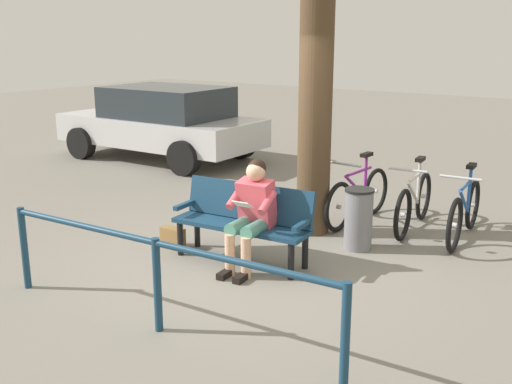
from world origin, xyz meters
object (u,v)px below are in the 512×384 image
handbag (173,237)px  litter_bin (358,219)px  bench (244,217)px  bicycle_green (358,197)px  bicycle_silver (464,212)px  parked_car (163,121)px  tree_trunk (316,89)px  person_reading (252,209)px  bicycle_blue (414,203)px

handbag → litter_bin: size_ratio=0.40×
bench → bicycle_green: 2.08m
litter_bin → bench: bearing=49.4°
bicycle_silver → bicycle_green: 1.40m
handbag → bicycle_green: bicycle_green is taller
bench → bicycle_silver: (-1.84, -2.11, -0.15)m
handbag → parked_car: bearing=-45.6°
tree_trunk → parked_car: tree_trunk is taller
bench → tree_trunk: (-0.14, -1.31, 1.34)m
bench → bicycle_green: (-0.44, -2.03, -0.15)m
person_reading → bicycle_green: 2.21m
bicycle_green → bicycle_blue: bearing=103.4°
bicycle_silver → parked_car: 6.72m
person_reading → bench: bearing=-40.4°
bicycle_silver → bicycle_green: size_ratio=1.00×
bench → bicycle_silver: bicycle_silver is taller
handbag → bicycle_green: bearing=-122.4°
bicycle_silver → bench: bearing=-45.5°
tree_trunk → bicycle_green: size_ratio=2.19×
parked_car → handbag: bearing=133.1°
handbag → bicycle_blue: (-2.13, -2.32, 0.24)m
handbag → tree_trunk: size_ratio=0.08×
tree_trunk → bicycle_green: (-0.30, -0.72, -1.48)m
bicycle_blue → person_reading: bearing=-28.7°
person_reading → handbag: size_ratio=4.00×
bench → person_reading: size_ratio=1.36×
bicycle_blue → parked_car: size_ratio=0.40×
tree_trunk → bicycle_blue: (-1.04, -0.84, -1.48)m
litter_bin → bicycle_silver: (-0.94, -1.06, -0.01)m
bench → bicycle_green: size_ratio=0.97×
handbag → bicycle_green: 2.61m
bench → litter_bin: (-0.91, -1.06, -0.13)m
person_reading → litter_bin: (-0.70, -1.21, -0.29)m
tree_trunk → parked_car: 5.47m
bicycle_blue → handbag: bearing=-48.4°
bicycle_green → litter_bin: bearing=29.1°
bicycle_green → bicycle_silver: bearing=97.0°
bicycle_blue → parked_car: (5.87, -1.50, 0.41)m
bench → tree_trunk: tree_trunk is taller
bench → litter_bin: size_ratio=2.21×
handbag → parked_car: (3.74, -3.82, 0.65)m
bicycle_green → bench: bearing=-8.9°
litter_bin → bicycle_green: 1.07m
litter_bin → bicycle_green: bearing=-64.4°
handbag → bicycle_silver: bearing=-140.8°
handbag → bicycle_silver: bicycle_silver is taller
person_reading → parked_car: bearing=-42.9°
handbag → litter_bin: litter_bin is taller
litter_bin → bicycle_blue: bearing=-103.8°
person_reading → litter_bin: 1.42m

